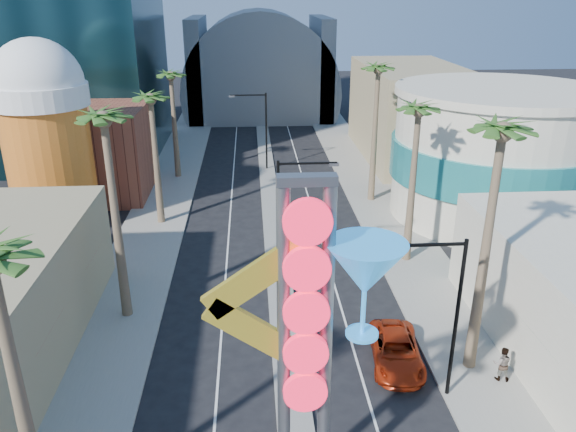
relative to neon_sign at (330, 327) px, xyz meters
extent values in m
cube|color=gray|center=(-10.32, 32.04, -7.23)|extent=(5.00, 100.00, 0.15)
cube|color=gray|center=(8.68, 32.04, -7.23)|extent=(5.00, 100.00, 0.15)
cube|color=gray|center=(-0.82, 35.04, -7.23)|extent=(1.60, 84.00, 0.15)
cube|color=brown|center=(-16.82, 35.04, -3.31)|extent=(10.00, 10.00, 8.00)
cube|color=tan|center=(15.18, 45.04, -2.31)|extent=(10.00, 20.00, 10.00)
cylinder|color=orange|center=(-17.82, 27.04, -2.31)|extent=(6.40, 6.40, 10.00)
cylinder|color=white|center=(-17.82, 27.04, 3.09)|extent=(7.00, 7.00, 1.60)
sphere|color=white|center=(-17.82, 27.04, 3.89)|extent=(6.60, 6.60, 6.60)
cylinder|color=beige|center=(17.18, 27.04, -2.31)|extent=(16.00, 16.00, 10.00)
cylinder|color=teal|center=(17.18, 27.04, -2.31)|extent=(16.60, 16.60, 3.00)
cylinder|color=beige|center=(17.18, 27.04, 2.99)|extent=(16.60, 16.60, 0.60)
cylinder|color=slate|center=(-0.82, 69.04, -3.31)|extent=(22.00, 16.00, 22.00)
cube|color=slate|center=(-9.82, 69.04, -0.31)|extent=(2.00, 16.00, 14.00)
cube|color=slate|center=(8.18, 69.04, -0.31)|extent=(2.00, 16.00, 14.00)
cylinder|color=slate|center=(-1.52, 0.04, -0.81)|extent=(0.44, 0.44, 12.00)
cylinder|color=slate|center=(-0.12, 0.04, -0.81)|extent=(0.44, 0.44, 12.00)
cube|color=slate|center=(-0.82, 0.04, 5.09)|extent=(1.80, 0.50, 0.30)
cylinder|color=red|center=(-0.82, -0.31, 3.89)|extent=(1.50, 0.25, 1.50)
cylinder|color=red|center=(-0.82, -0.31, 2.34)|extent=(1.50, 0.25, 1.50)
cylinder|color=red|center=(-0.82, -0.31, 0.79)|extent=(1.50, 0.25, 1.50)
cylinder|color=red|center=(-0.82, -0.31, -0.76)|extent=(1.50, 0.25, 1.50)
cylinder|color=red|center=(-0.82, -0.31, -2.31)|extent=(1.50, 0.25, 1.50)
cube|color=gold|center=(-2.42, 0.04, 1.89)|extent=(3.47, 0.25, 2.80)
cube|color=gold|center=(-2.42, 0.04, -0.11)|extent=(3.47, 0.25, 2.80)
cone|color=#2791E1|center=(1.08, 0.04, 2.09)|extent=(2.60, 2.60, 1.80)
cylinder|color=#2791E1|center=(1.08, 0.04, 0.49)|extent=(0.16, 0.16, 1.60)
cylinder|color=#2791E1|center=(1.08, 0.04, -0.31)|extent=(1.10, 1.10, 0.12)
cylinder|color=black|center=(-0.82, 17.04, -3.31)|extent=(0.18, 0.18, 8.00)
cube|color=black|center=(0.98, 17.04, 0.49)|extent=(3.60, 0.12, 0.12)
cube|color=slate|center=(2.58, 17.04, 0.39)|extent=(0.60, 0.25, 0.18)
cylinder|color=black|center=(-0.82, 41.04, -3.31)|extent=(0.18, 0.18, 8.00)
cube|color=black|center=(-2.62, 41.04, 0.49)|extent=(3.60, 0.12, 0.12)
cube|color=slate|center=(-4.22, 41.04, 0.39)|extent=(0.60, 0.25, 0.18)
cylinder|color=black|center=(6.38, 5.04, -3.31)|extent=(0.18, 0.18, 8.00)
cube|color=black|center=(4.76, 5.04, 0.49)|extent=(3.24, 0.12, 0.12)
cube|color=slate|center=(3.32, 5.04, 0.39)|extent=(0.60, 0.25, 0.18)
cylinder|color=brown|center=(-9.82, -0.96, -2.06)|extent=(0.40, 0.40, 10.50)
cylinder|color=brown|center=(-9.82, 13.04, -1.56)|extent=(0.40, 0.40, 11.50)
sphere|color=#284D19|center=(-9.82, 13.04, 4.19)|extent=(2.40, 2.40, 2.40)
cylinder|color=brown|center=(-9.82, 27.04, -2.31)|extent=(0.40, 0.40, 10.00)
sphere|color=#284D19|center=(-9.82, 27.04, 2.69)|extent=(2.40, 2.40, 2.40)
cylinder|color=brown|center=(-9.82, 39.04, -2.31)|extent=(0.40, 0.40, 10.00)
sphere|color=#284D19|center=(-9.82, 39.04, 2.69)|extent=(2.40, 2.40, 2.40)
cylinder|color=brown|center=(8.18, 7.04, -1.31)|extent=(0.40, 0.40, 12.00)
sphere|color=#284D19|center=(8.18, 7.04, 4.69)|extent=(2.40, 2.40, 2.40)
cylinder|color=brown|center=(8.18, 19.04, -2.06)|extent=(0.40, 0.40, 10.50)
sphere|color=#284D19|center=(8.18, 19.04, 3.19)|extent=(2.40, 2.40, 2.40)
cylinder|color=brown|center=(8.18, 31.04, -1.56)|extent=(0.40, 0.40, 11.50)
sphere|color=#284D19|center=(8.18, 31.04, 4.19)|extent=(2.40, 2.40, 2.40)
imported|color=#B22A0D|center=(4.60, 7.65, -6.59)|extent=(2.94, 5.41, 1.44)
imported|color=gray|center=(9.25, 5.86, -6.28)|extent=(1.00, 0.86, 1.76)
camera|label=1|loc=(-2.43, -15.53, 10.27)|focal=35.00mm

